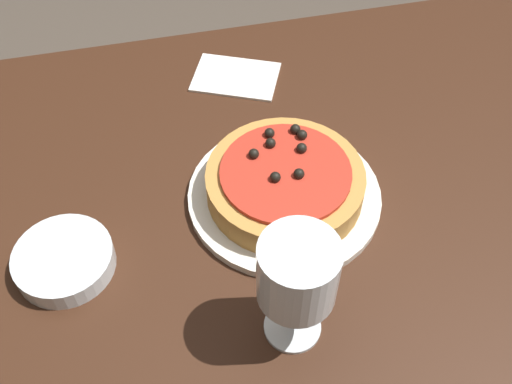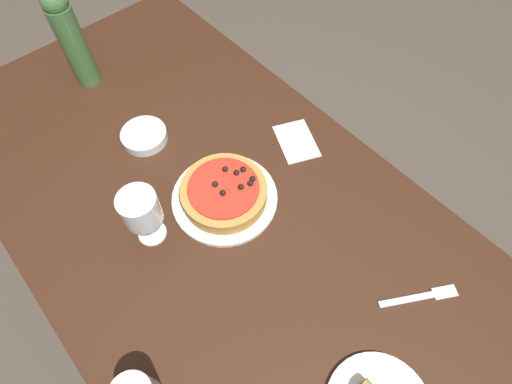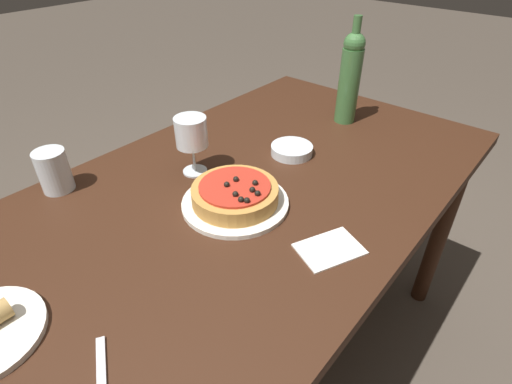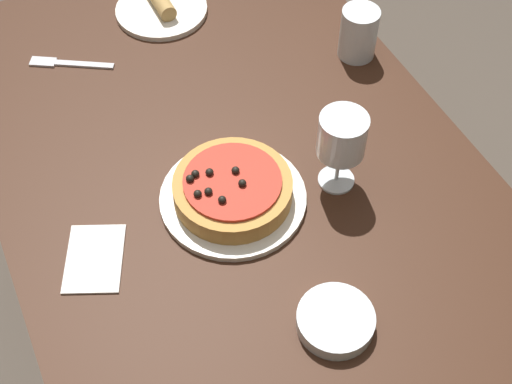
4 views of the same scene
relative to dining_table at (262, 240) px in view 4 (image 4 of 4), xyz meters
name	(u,v)px [view 4 (image 4 of 4)]	position (x,y,z in m)	size (l,w,h in m)	color
dining_table	(262,240)	(0.00, 0.00, 0.00)	(1.56, 0.85, 0.77)	#381E11
dinner_plate	(233,198)	(0.04, 0.03, 0.09)	(0.26, 0.26, 0.01)	white
pizza	(232,188)	(0.04, 0.04, 0.12)	(0.21, 0.21, 0.06)	#BC843D
wine_glass	(342,138)	(0.01, -0.15, 0.20)	(0.08, 0.08, 0.16)	silver
water_cup	(359,33)	(0.29, -0.36, 0.14)	(0.08, 0.08, 0.11)	silver
side_bowl	(335,321)	(-0.24, -0.01, 0.10)	(0.12, 0.12, 0.03)	silver
fork	(66,63)	(0.51, 0.20, 0.09)	(0.11, 0.16, 0.00)	silver
side_plate	(161,8)	(0.59, -0.04, 0.10)	(0.20, 0.20, 0.05)	white
paper_napkin	(94,258)	(0.03, 0.29, 0.09)	(0.16, 0.14, 0.00)	silver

